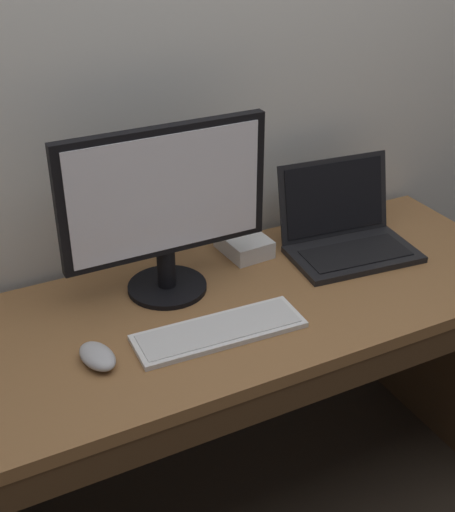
{
  "coord_description": "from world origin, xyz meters",
  "views": [
    {
      "loc": [
        -0.75,
        -1.32,
        1.75
      ],
      "look_at": [
        -0.07,
        0.0,
        0.91
      ],
      "focal_mm": 48.6,
      "sensor_mm": 36.0,
      "label": 1
    }
  ],
  "objects_px": {
    "computer_mouse": "(97,356)",
    "external_monitor": "(165,204)",
    "laptop_black": "(347,235)",
    "wired_keyboard": "(219,331)",
    "external_drive_box": "(244,244)"
  },
  "relations": [
    {
      "from": "computer_mouse",
      "to": "external_monitor",
      "type": "bearing_deg",
      "value": 27.18
    },
    {
      "from": "laptop_black",
      "to": "wired_keyboard",
      "type": "relative_size",
      "value": 0.9
    },
    {
      "from": "computer_mouse",
      "to": "external_drive_box",
      "type": "relative_size",
      "value": 0.76
    },
    {
      "from": "wired_keyboard",
      "to": "computer_mouse",
      "type": "bearing_deg",
      "value": 175.52
    },
    {
      "from": "external_monitor",
      "to": "wired_keyboard",
      "type": "relative_size",
      "value": 1.27
    },
    {
      "from": "external_drive_box",
      "to": "computer_mouse",
      "type": "bearing_deg",
      "value": -150.53
    },
    {
      "from": "external_monitor",
      "to": "computer_mouse",
      "type": "relative_size",
      "value": 4.63
    },
    {
      "from": "computer_mouse",
      "to": "wired_keyboard",
      "type": "bearing_deg",
      "value": -15.45
    },
    {
      "from": "laptop_black",
      "to": "wired_keyboard",
      "type": "distance_m",
      "value": 0.55
    },
    {
      "from": "laptop_black",
      "to": "computer_mouse",
      "type": "relative_size",
      "value": 3.27
    },
    {
      "from": "laptop_black",
      "to": "external_drive_box",
      "type": "bearing_deg",
      "value": 154.95
    },
    {
      "from": "laptop_black",
      "to": "wired_keyboard",
      "type": "height_order",
      "value": "laptop_black"
    },
    {
      "from": "external_monitor",
      "to": "external_drive_box",
      "type": "bearing_deg",
      "value": 19.65
    },
    {
      "from": "computer_mouse",
      "to": "external_drive_box",
      "type": "height_order",
      "value": "external_drive_box"
    },
    {
      "from": "external_monitor",
      "to": "wired_keyboard",
      "type": "distance_m",
      "value": 0.34
    }
  ]
}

